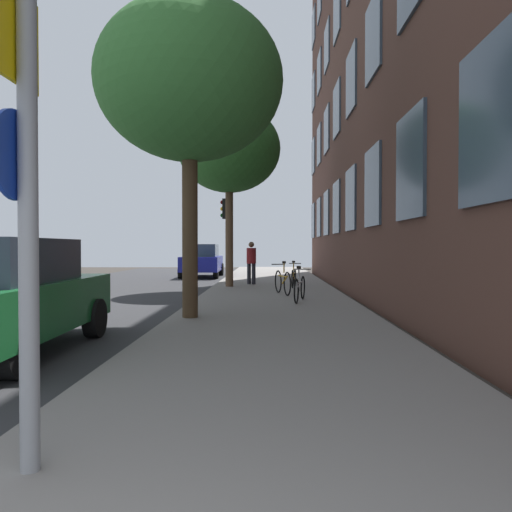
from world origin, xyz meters
name	(u,v)px	position (x,y,z in m)	size (l,w,h in m)	color
ground_plane	(160,295)	(-2.40, 15.00, 0.00)	(41.80, 41.80, 0.00)	#332D28
road_asphalt	(93,295)	(-4.50, 15.00, 0.01)	(7.00, 38.00, 0.01)	#2D2D30
sidewalk	(272,294)	(1.10, 15.00, 0.06)	(4.20, 38.00, 0.12)	gray
sign_post	(24,177)	(-0.54, 2.56, 1.95)	(0.16, 0.60, 3.18)	gray
traffic_light	(227,224)	(-0.67, 19.37, 2.42)	(0.43, 0.24, 3.34)	black
tree_near	(190,82)	(-0.57, 9.35, 4.74)	(3.67, 3.67, 6.20)	#4C3823
tree_far	(229,150)	(-0.39, 16.99, 4.90)	(3.57, 3.57, 6.32)	brown
bicycle_0	(300,288)	(1.77, 12.26, 0.47)	(0.52, 1.65, 0.91)	black
bicycle_1	(283,281)	(1.39, 14.14, 0.50)	(0.55, 1.61, 0.97)	black
bicycle_2	(294,277)	(1.85, 16.74, 0.47)	(0.42, 1.57, 0.91)	black
pedestrian_0	(251,260)	(0.34, 18.12, 1.02)	(0.50, 0.50, 1.57)	#26262D
car_0	(5,295)	(-2.69, 6.35, 0.84)	(1.84, 4.18, 1.62)	#19662D
car_1	(202,260)	(-2.31, 24.14, 0.84)	(1.92, 4.07, 1.62)	navy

